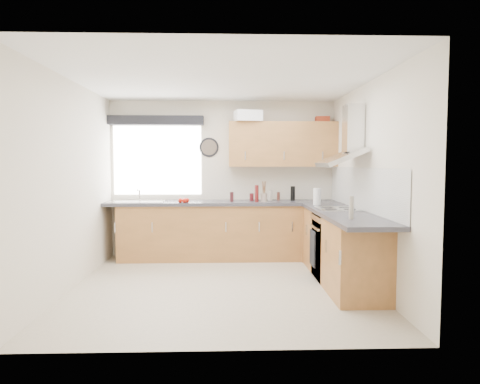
{
  "coord_description": "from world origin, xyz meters",
  "views": [
    {
      "loc": [
        0.05,
        -5.15,
        1.52
      ],
      "look_at": [
        0.25,
        0.85,
        1.1
      ],
      "focal_mm": 32.0,
      "sensor_mm": 36.0,
      "label": 1
    }
  ],
  "objects_px": {
    "oven": "(337,246)",
    "extractor_hood": "(347,143)",
    "washing_machine": "(213,234)",
    "upper_cabinets": "(283,144)"
  },
  "relations": [
    {
      "from": "extractor_hood",
      "to": "upper_cabinets",
      "type": "relative_size",
      "value": 0.46
    },
    {
      "from": "oven",
      "to": "extractor_hood",
      "type": "bearing_deg",
      "value": -0.0
    },
    {
      "from": "upper_cabinets",
      "to": "washing_machine",
      "type": "height_order",
      "value": "upper_cabinets"
    },
    {
      "from": "extractor_hood",
      "to": "washing_machine",
      "type": "height_order",
      "value": "extractor_hood"
    },
    {
      "from": "washing_machine",
      "to": "upper_cabinets",
      "type": "bearing_deg",
      "value": 10.66
    },
    {
      "from": "oven",
      "to": "extractor_hood",
      "type": "height_order",
      "value": "extractor_hood"
    },
    {
      "from": "extractor_hood",
      "to": "upper_cabinets",
      "type": "distance_m",
      "value": 1.48
    },
    {
      "from": "upper_cabinets",
      "to": "extractor_hood",
      "type": "bearing_deg",
      "value": -63.87
    },
    {
      "from": "oven",
      "to": "washing_machine",
      "type": "bearing_deg",
      "value": 143.52
    },
    {
      "from": "extractor_hood",
      "to": "washing_machine",
      "type": "relative_size",
      "value": 1.0
    }
  ]
}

